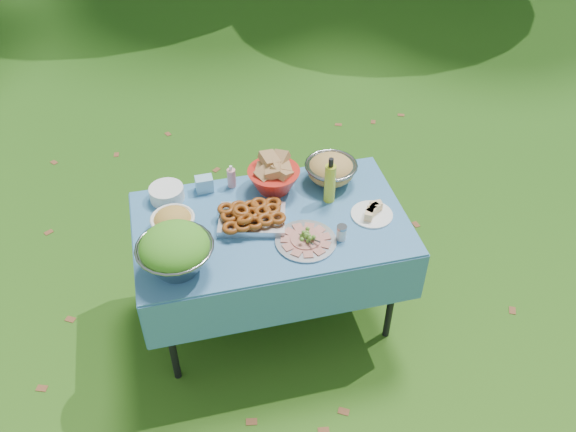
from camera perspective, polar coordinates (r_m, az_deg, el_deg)
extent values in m
plane|color=#0C3D0B|center=(3.83, -1.40, -9.02)|extent=(80.00, 80.00, 0.00)
cube|color=#74B4DF|center=(3.54, -1.50, -5.10)|extent=(1.46, 0.86, 0.76)
cylinder|color=white|center=(3.46, -11.28, 2.10)|extent=(0.23, 0.23, 0.08)
cube|color=#91CDED|center=(3.48, -7.84, 2.99)|extent=(0.10, 0.07, 0.09)
cylinder|color=pink|center=(3.48, -5.32, 3.74)|extent=(0.06, 0.06, 0.14)
cube|color=silver|center=(3.24, -3.39, -0.07)|extent=(0.40, 0.33, 0.08)
cylinder|color=#A0A2A7|center=(3.13, 1.69, -1.94)|extent=(0.40, 0.40, 0.07)
cylinder|color=#C7D42B|center=(3.33, 3.96, 3.39)|extent=(0.08, 0.08, 0.28)
cylinder|color=white|center=(3.32, 7.88, 0.48)|extent=(0.29, 0.29, 0.06)
cylinder|color=silver|center=(3.16, 5.03, -1.55)|extent=(0.06, 0.06, 0.09)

